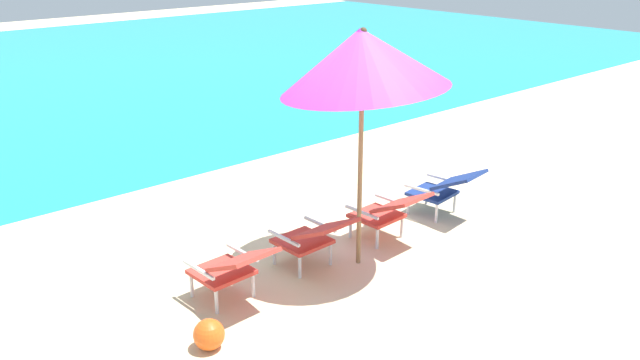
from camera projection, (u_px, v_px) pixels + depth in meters
name	position (u px, v px, depth m)	size (l,w,h in m)	color
ground_plane	(172.00, 165.00, 10.28)	(40.00, 40.00, 0.00)	beige
ocean_band	(2.00, 80.00, 16.18)	(40.00, 18.00, 0.01)	teal
lounge_chair_far_left	(232.00, 267.00, 6.31)	(0.58, 0.90, 0.68)	red
lounge_chair_near_left	(313.00, 236.00, 6.95)	(0.57, 0.89, 0.68)	red
lounge_chair_near_right	(388.00, 210.00, 7.60)	(0.58, 0.90, 0.68)	red
lounge_chair_far_right	(445.00, 187.00, 8.28)	(0.65, 0.94, 0.68)	navy
beach_umbrella_center	(363.00, 60.00, 6.47)	(2.44, 2.45, 2.62)	olive
beach_ball	(209.00, 334.00, 5.71)	(0.28, 0.28, 0.28)	#EA5619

